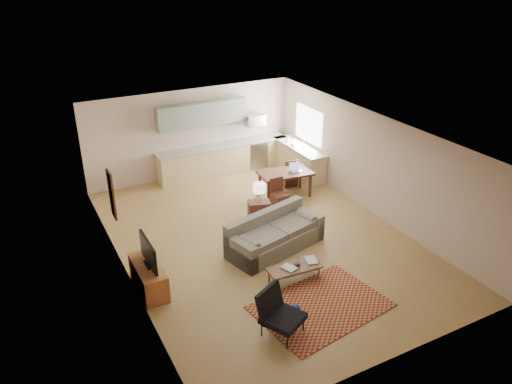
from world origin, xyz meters
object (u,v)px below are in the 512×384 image
tv_credenza (149,277)px  sofa (276,233)px  armchair (283,314)px  console_table (259,213)px  dining_table (285,184)px  coffee_table (294,274)px

tv_credenza → sofa: bearing=2.8°
armchair → tv_credenza: armchair is taller
tv_credenza → console_table: bearing=22.7°
console_table → dining_table: bearing=56.3°
tv_credenza → dining_table: (4.71, 2.48, 0.08)m
coffee_table → tv_credenza: bearing=161.6°
console_table → dining_table: (1.42, 1.10, 0.05)m
armchair → dining_table: size_ratio=0.60×
coffee_table → tv_credenza: tv_credenza is taller
sofa → armchair: size_ratio=2.79×
sofa → tv_credenza: sofa is taller
coffee_table → tv_credenza: 3.02m
coffee_table → dining_table: 4.09m
dining_table → sofa: bearing=-119.0°
sofa → console_table: sofa is taller
sofa → tv_credenza: 3.08m
dining_table → armchair: bearing=-115.0°
armchair → console_table: 4.11m
armchair → sofa: bearing=36.1°
console_table → sofa: bearing=-81.6°
armchair → dining_table: armchair is taller
coffee_table → console_table: size_ratio=1.81×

